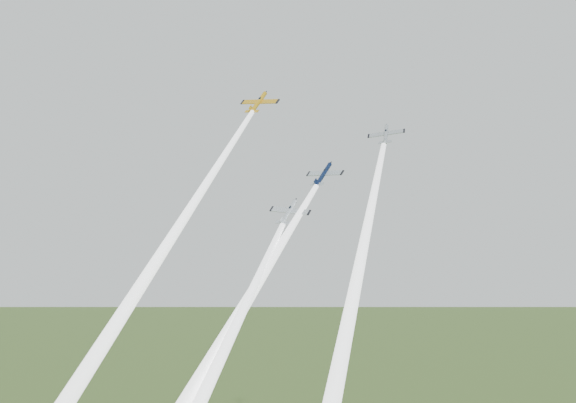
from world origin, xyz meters
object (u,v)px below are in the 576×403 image
at_px(plane_yellow, 258,103).
at_px(plane_silver_low, 289,212).
at_px(plane_silver_right, 386,134).
at_px(plane_navy, 323,174).

bearing_deg(plane_yellow, plane_silver_low, -46.64).
bearing_deg(plane_yellow, plane_silver_right, -4.19).
relative_size(plane_navy, plane_silver_low, 1.01).
height_order(plane_yellow, plane_navy, plane_yellow).
distance_m(plane_yellow, plane_silver_right, 29.32).
bearing_deg(plane_silver_right, plane_yellow, 165.33).
distance_m(plane_yellow, plane_navy, 26.41).
relative_size(plane_navy, plane_silver_right, 1.09).
bearing_deg(plane_navy, plane_yellow, 161.64).
xyz_separation_m(plane_navy, plane_silver_low, (-2.00, -8.04, -6.93)).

